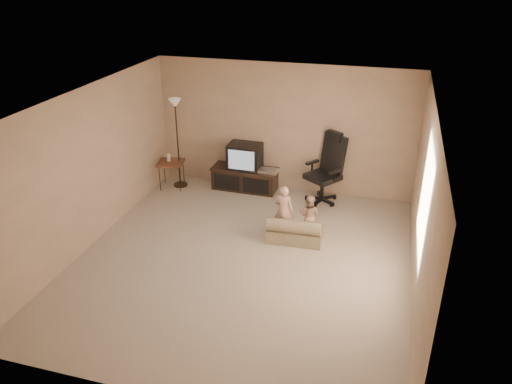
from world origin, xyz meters
TOP-DOWN VIEW (x-y plane):
  - floor at (0.00, 0.00)m, footprint 5.50×5.50m
  - room_shell at (0.00, 0.00)m, footprint 5.50×5.50m
  - tv_stand at (-0.71, 2.49)m, footprint 1.34×0.51m
  - office_chair at (0.90, 2.42)m, footprint 0.86×0.87m
  - side_table at (-2.16, 2.18)m, footprint 0.58×0.58m
  - floor_lamp at (-2.03, 2.30)m, footprint 0.28×0.28m
  - child_sofa at (0.65, 0.78)m, footprint 0.91×0.54m
  - toddler_left at (0.41, 0.99)m, footprint 0.34×0.26m
  - toddler_right at (0.83, 1.06)m, footprint 0.37×0.23m

SIDE VIEW (x-z plane):
  - floor at x=0.00m, z-range 0.00..0.00m
  - child_sofa at x=0.65m, z-range -0.04..0.39m
  - toddler_right at x=0.83m, z-range 0.00..0.72m
  - tv_stand at x=-0.71m, z-range -0.08..0.87m
  - toddler_left at x=0.41m, z-range 0.00..0.87m
  - office_chair at x=0.90m, z-range -0.19..1.16m
  - side_table at x=-2.16m, z-range 0.16..0.90m
  - floor_lamp at x=-2.03m, z-range 0.41..2.21m
  - room_shell at x=0.00m, z-range -1.23..4.27m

